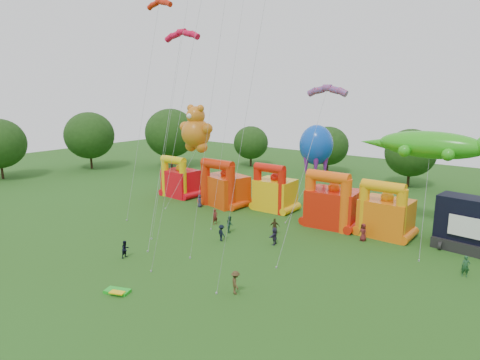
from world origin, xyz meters
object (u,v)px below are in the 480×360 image
Objects in this scene: teddy_bear_kite at (191,145)px; gecko_kite at (427,179)px; spectator_4 at (275,227)px; spectator_0 at (200,201)px; octopus_kite at (314,153)px; bouncy_castle_0 at (180,181)px; bouncy_castle_2 at (274,192)px.

teddy_bear_kite reaches higher than gecko_kite.
spectator_4 is at bearing -14.11° from teddy_bear_kite.
spectator_4 is (14.44, -3.20, 0.06)m from spectator_0.
octopus_kite is (-14.60, 1.80, 1.24)m from gecko_kite.
octopus_kite is 6.12× the size of spectator_4.
octopus_kite is 13.28m from spectator_4.
gecko_kite is at bearing 6.14° from bouncy_castle_0.
bouncy_castle_0 is 3.55× the size of spectator_0.
bouncy_castle_2 is at bearing -176.07° from gecko_kite.
spectator_4 is (5.53, -8.24, -1.52)m from bouncy_castle_2.
gecko_kite reaches higher than bouncy_castle_0.
gecko_kite is (29.96, 5.32, -1.82)m from teddy_bear_kite.
teddy_bear_kite is 7.90× the size of spectator_0.
spectator_4 is at bearing -144.25° from gecko_kite.
octopus_kite reaches higher than bouncy_castle_0.
bouncy_castle_0 is at bearing 159.04° from teddy_bear_kite.
bouncy_castle_2 is 0.46× the size of teddy_bear_kite.
teddy_bear_kite reaches higher than bouncy_castle_0.
gecko_kite is 14.76m from octopus_kite.
gecko_kite is (34.25, 3.68, 4.11)m from bouncy_castle_0.
spectator_0 is at bearing -148.12° from octopus_kite.
bouncy_castle_0 is 7.50m from teddy_bear_kite.
spectator_4 is at bearing -83.12° from octopus_kite.
spectator_0 is at bearing -150.48° from bouncy_castle_2.
spectator_0 is (-8.91, -5.04, -1.58)m from bouncy_castle_2.
bouncy_castle_2 is at bearing 19.82° from teddy_bear_kite.
spectator_0 is at bearing -23.72° from teddy_bear_kite.
gecko_kite is 8.60× the size of spectator_0.
gecko_kite is at bearing 3.93° from bouncy_castle_2.
bouncy_castle_0 is 0.54× the size of octopus_kite.
bouncy_castle_0 is 15.67m from bouncy_castle_2.
bouncy_castle_2 is at bearing -143.45° from octopus_kite.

